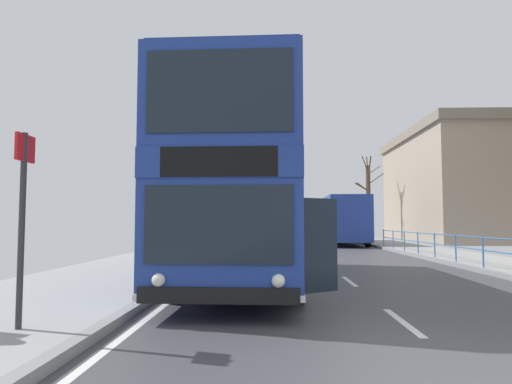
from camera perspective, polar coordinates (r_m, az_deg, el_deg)
name	(u,v)px	position (r m, az deg, el deg)	size (l,w,h in m)	color
ground	(404,376)	(4.95, 17.93, -20.95)	(15.80, 140.00, 0.20)	#414146
double_decker_bus_main	(247,192)	(11.98, -1.08, -0.03)	(3.22, 10.69, 4.39)	navy
background_bus_far_lane	(341,219)	(32.22, 10.52, -3.35)	(2.81, 10.11, 3.17)	navy
pedestrian_railing_far_kerb	(456,243)	(17.58, 23.60, -5.84)	(0.05, 20.86, 0.96)	#386BA8
bus_stop_sign_near	(23,207)	(6.74, -27.06, -1.63)	(0.08, 0.44, 2.56)	#2D2D33
bare_tree_far_00	(368,199)	(41.03, 13.81, -0.82)	(2.47, 2.42, 7.30)	#4C3D2D
background_building_00	(479,186)	(41.39, 26.06, 0.71)	(12.16, 16.16, 8.93)	gray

